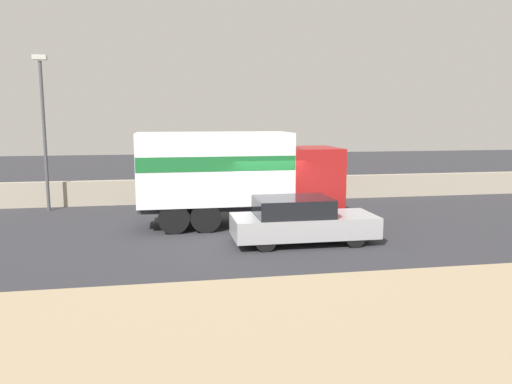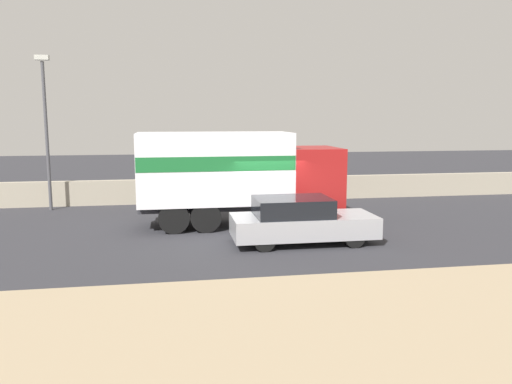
# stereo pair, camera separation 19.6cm
# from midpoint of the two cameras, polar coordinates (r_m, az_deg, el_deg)

# --- Properties ---
(ground_plane) EXTENTS (80.00, 80.00, 0.00)m
(ground_plane) POSITION_cam_midpoint_polar(r_m,az_deg,el_deg) (16.95, 2.51, -5.13)
(ground_plane) COLOR #2D2D33
(dirt_shoulder_foreground) EXTENTS (60.00, 6.26, 0.04)m
(dirt_shoulder_foreground) POSITION_cam_midpoint_polar(r_m,az_deg,el_deg) (10.15, 11.62, -14.69)
(dirt_shoulder_foreground) COLOR #9E896B
(dirt_shoulder_foreground) RESTS_ON ground_plane
(stone_wall_backdrop) EXTENTS (60.00, 0.35, 1.14)m
(stone_wall_backdrop) POSITION_cam_midpoint_polar(r_m,az_deg,el_deg) (24.04, -1.20, 0.31)
(stone_wall_backdrop) COLOR #A39984
(stone_wall_backdrop) RESTS_ON ground_plane
(street_lamp) EXTENTS (0.56, 0.28, 6.58)m
(street_lamp) POSITION_cam_midpoint_polar(r_m,az_deg,el_deg) (23.17, -22.67, 7.45)
(street_lamp) COLOR #4C4C51
(street_lamp) RESTS_ON ground_plane
(box_truck) EXTENTS (7.41, 2.49, 3.46)m
(box_truck) POSITION_cam_midpoint_polar(r_m,az_deg,el_deg) (18.44, -2.02, 2.30)
(box_truck) COLOR maroon
(box_truck) RESTS_ON ground_plane
(car_hatchback) EXTENTS (4.57, 1.87, 1.48)m
(car_hatchback) POSITION_cam_midpoint_polar(r_m,az_deg,el_deg) (15.99, 5.44, -3.27)
(car_hatchback) COLOR #9E9EA3
(car_hatchback) RESTS_ON ground_plane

